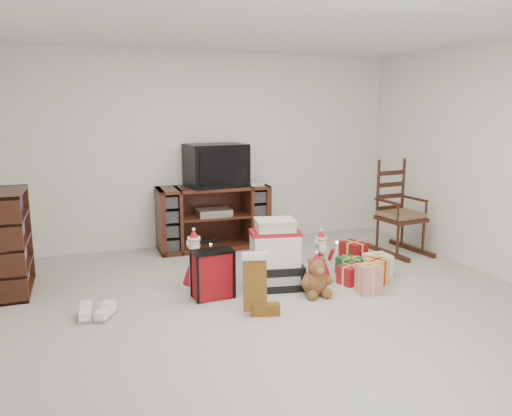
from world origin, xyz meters
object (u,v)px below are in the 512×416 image
at_px(santa_figurine, 321,261).
at_px(gift_cluster, 363,269).
at_px(crt_television, 216,165).
at_px(gift_pile, 275,258).
at_px(red_suitcase, 213,274).
at_px(rocking_chair, 398,219).
at_px(tv_stand, 213,217).
at_px(teddy_bear, 315,279).
at_px(bookshelf, 13,243).
at_px(sneaker_pair, 96,313).
at_px(mrs_claus_figurine, 194,265).

bearing_deg(santa_figurine, gift_cluster, -14.32).
bearing_deg(crt_television, gift_pile, -90.52).
xyz_separation_m(red_suitcase, gift_cluster, (1.64, -0.01, -0.13)).
xyz_separation_m(rocking_chair, gift_pile, (-1.95, -0.70, -0.11)).
bearing_deg(gift_cluster, santa_figurine, 165.68).
distance_m(tv_stand, santa_figurine, 1.78).
relative_size(red_suitcase, santa_figurine, 1.01).
bearing_deg(rocking_chair, teddy_bear, -154.76).
relative_size(bookshelf, sneaker_pair, 2.99).
bearing_deg(rocking_chair, gift_pile, -167.17).
distance_m(bookshelf, red_suitcase, 2.00).
height_order(rocking_chair, crt_television, crt_television).
relative_size(gift_pile, mrs_claus_figurine, 1.15).
xyz_separation_m(gift_pile, gift_cluster, (0.97, -0.09, -0.19)).
bearing_deg(rocking_chair, bookshelf, 172.24).
xyz_separation_m(gift_pile, mrs_claus_figurine, (-0.77, 0.28, -0.07)).
xyz_separation_m(gift_pile, sneaker_pair, (-1.75, -0.21, -0.26)).
height_order(red_suitcase, santa_figurine, red_suitcase).
bearing_deg(crt_television, bookshelf, -165.55).
distance_m(bookshelf, santa_figurine, 3.10).
bearing_deg(mrs_claus_figurine, gift_cluster, -12.16).
height_order(tv_stand, teddy_bear, tv_stand).
bearing_deg(bookshelf, santa_figurine, -13.94).
relative_size(tv_stand, rocking_chair, 1.17).
xyz_separation_m(mrs_claus_figurine, crt_television, (0.60, 1.35, 0.85)).
relative_size(bookshelf, gift_cluster, 1.08).
height_order(tv_stand, sneaker_pair, tv_stand).
relative_size(red_suitcase, crt_television, 0.71).
bearing_deg(crt_television, rocking_chair, -30.19).
bearing_deg(santa_figurine, gift_pile, -177.57).
bearing_deg(mrs_claus_figurine, gift_pile, -20.30).
relative_size(tv_stand, mrs_claus_figurine, 2.37).
height_order(santa_figurine, sneaker_pair, santa_figurine).
height_order(santa_figurine, gift_cluster, santa_figurine).
distance_m(teddy_bear, santa_figurine, 0.44).
bearing_deg(santa_figurine, rocking_chair, 25.42).
distance_m(santa_figurine, mrs_claus_figurine, 1.32).
distance_m(rocking_chair, sneaker_pair, 3.82).
relative_size(tv_stand, crt_television, 1.82).
relative_size(tv_stand, gift_pile, 2.06).
height_order(teddy_bear, gift_cluster, teddy_bear).
bearing_deg(mrs_claus_figurine, rocking_chair, 8.68).
relative_size(bookshelf, crt_television, 1.29).
bearing_deg(gift_pile, gift_cluster, 4.64).
relative_size(gift_pile, crt_television, 0.88).
xyz_separation_m(rocking_chair, sneaker_pair, (-3.70, -0.90, -0.37)).
distance_m(bookshelf, gift_pile, 2.59).
xyz_separation_m(teddy_bear, mrs_claus_figurine, (-1.05, 0.63, 0.06)).
xyz_separation_m(tv_stand, mrs_claus_figurine, (-0.55, -1.35, -0.18)).
bearing_deg(sneaker_pair, teddy_bear, 10.65).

